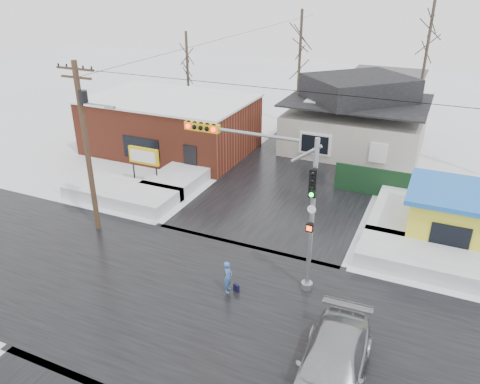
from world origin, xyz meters
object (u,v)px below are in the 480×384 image
at_px(marquee_sign, 144,157).
at_px(kiosk, 452,215).
at_px(pedestrian, 228,277).
at_px(car, 332,366).
at_px(utility_pole, 87,140).
at_px(traffic_signal, 277,190).

xyz_separation_m(marquee_sign, kiosk, (18.50, 0.50, -0.46)).
xyz_separation_m(pedestrian, car, (5.38, -3.18, 0.04)).
height_order(marquee_sign, pedestrian, marquee_sign).
height_order(marquee_sign, car, marquee_sign).
bearing_deg(kiosk, car, -105.18).
xyz_separation_m(utility_pole, pedestrian, (8.85, -2.14, -4.36)).
bearing_deg(utility_pole, traffic_signal, -2.95).
relative_size(pedestrian, car, 0.27).
relative_size(utility_pole, car, 1.65).
xyz_separation_m(traffic_signal, pedestrian, (-1.52, -1.60, -3.79)).
xyz_separation_m(utility_pole, car, (14.22, -5.32, -4.32)).
height_order(kiosk, car, kiosk).
xyz_separation_m(traffic_signal, kiosk, (7.07, 7.03, -3.08)).
height_order(traffic_signal, pedestrian, traffic_signal).
bearing_deg(pedestrian, kiosk, -56.65).
relative_size(kiosk, car, 0.84).
bearing_deg(utility_pole, marquee_sign, 100.13).
height_order(traffic_signal, kiosk, traffic_signal).
bearing_deg(traffic_signal, car, -51.09).
bearing_deg(utility_pole, car, -20.50).
xyz_separation_m(utility_pole, kiosk, (17.43, 6.49, -3.65)).
bearing_deg(kiosk, pedestrian, -134.83).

